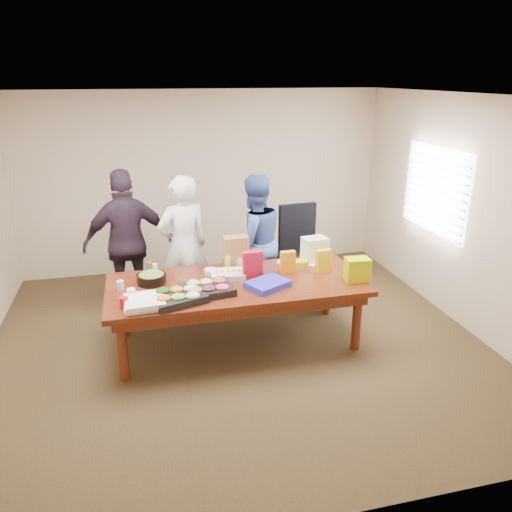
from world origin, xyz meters
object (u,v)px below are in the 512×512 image
object	(u,v)px
person_center	(184,247)
person_right	(254,242)
office_chair	(302,258)
conference_table	(237,313)
sheet_cake	(228,275)
salad_bowl	(152,279)

from	to	relation	value
person_center	person_right	size ratio (longest dim) A/B	1.02
person_center	office_chair	bearing A→B (deg)	163.27
conference_table	office_chair	bearing A→B (deg)	40.19
office_chair	sheet_cake	world-z (taller)	office_chair
salad_bowl	person_center	bearing A→B (deg)	58.78
conference_table	sheet_cake	bearing A→B (deg)	113.36
office_chair	person_center	xyz separation A→B (m)	(-1.55, -0.00, 0.28)
office_chair	conference_table	bearing A→B (deg)	-144.87
person_right	sheet_cake	world-z (taller)	person_right
conference_table	person_center	size ratio (longest dim) A/B	1.56
salad_bowl	office_chair	bearing A→B (deg)	19.63
person_center	person_right	bearing A→B (deg)	165.82
person_center	sheet_cake	xyz separation A→B (m)	(0.41, -0.74, -0.11)
person_right	salad_bowl	distance (m)	1.52
office_chair	person_center	size ratio (longest dim) A/B	0.69
conference_table	sheet_cake	distance (m)	0.44
salad_bowl	sheet_cake	bearing A→B (deg)	-2.61
person_center	sheet_cake	bearing A→B (deg)	102.40
conference_table	salad_bowl	distance (m)	1.02
conference_table	person_center	distance (m)	1.14
sheet_cake	salad_bowl	size ratio (longest dim) A/B	1.18
conference_table	office_chair	world-z (taller)	office_chair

